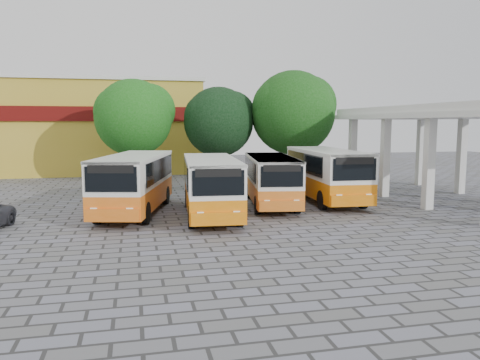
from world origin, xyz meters
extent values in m
plane|color=#5E5E5E|center=(0.00, 0.00, 0.00)|extent=(90.00, 90.00, 0.00)
cube|color=silver|center=(7.85, 10.50, 2.50)|extent=(0.45, 0.45, 5.00)
cube|color=silver|center=(13.15, 10.50, 2.50)|extent=(0.45, 0.45, 5.00)
cube|color=silver|center=(10.50, 4.00, 5.20)|extent=(6.60, 15.60, 0.40)
cube|color=silver|center=(10.50, 4.00, 4.85)|extent=(6.80, 15.80, 0.30)
cube|color=gold|center=(-11.00, 26.00, 4.00)|extent=(20.00, 10.00, 8.00)
cube|color=#590C0A|center=(-11.00, 20.90, 5.20)|extent=(20.00, 0.20, 1.20)
cube|color=silver|center=(-11.00, 26.00, 8.15)|extent=(20.40, 10.40, 0.30)
cube|color=orange|center=(-6.95, 4.10, 0.90)|extent=(4.19, 8.28, 1.04)
cube|color=white|center=(-6.95, 4.10, 2.15)|extent=(4.19, 8.28, 1.46)
cube|color=white|center=(-6.95, 4.10, 2.82)|extent=(4.24, 8.29, 0.12)
cube|color=black|center=(-8.16, 4.10, 2.17)|extent=(1.59, 6.38, 1.04)
cube|color=black|center=(-5.74, 4.10, 2.17)|extent=(1.59, 6.38, 1.04)
cube|color=black|center=(-6.95, 0.11, 2.17)|extent=(2.09, 0.55, 1.04)
cube|color=black|center=(-6.95, 0.11, 2.58)|extent=(1.85, 0.50, 0.34)
cylinder|color=black|center=(-8.02, 1.52, 0.50)|extent=(0.28, 0.99, 0.99)
cylinder|color=black|center=(-5.88, 1.52, 0.50)|extent=(0.28, 0.99, 0.99)
cylinder|color=black|center=(-8.02, 6.69, 0.50)|extent=(0.28, 0.99, 0.99)
cylinder|color=black|center=(-5.88, 6.69, 0.50)|extent=(0.28, 0.99, 0.99)
cube|color=orange|center=(-3.40, 2.48, 0.87)|extent=(2.94, 7.85, 1.01)
cube|color=white|center=(-3.40, 2.48, 2.08)|extent=(2.94, 7.85, 1.41)
cube|color=white|center=(-3.40, 2.48, 2.73)|extent=(2.99, 7.85, 0.12)
cube|color=black|center=(-4.58, 2.48, 2.09)|extent=(0.58, 6.32, 1.01)
cube|color=black|center=(-2.23, 2.48, 2.09)|extent=(0.58, 6.32, 1.01)
cube|color=black|center=(-3.40, -1.38, 2.09)|extent=(2.06, 0.22, 1.01)
cube|color=black|center=(-3.40, -1.38, 2.50)|extent=(1.82, 0.21, 0.33)
cylinder|color=black|center=(-4.44, -0.01, 0.48)|extent=(0.27, 0.96, 0.96)
cylinder|color=black|center=(-2.37, -0.01, 0.48)|extent=(0.27, 0.96, 0.96)
cylinder|color=black|center=(-4.44, 4.98, 0.48)|extent=(0.27, 0.96, 0.96)
cylinder|color=black|center=(-2.37, 4.98, 0.48)|extent=(0.27, 0.96, 0.96)
cube|color=orange|center=(0.24, 4.67, 0.83)|extent=(3.30, 7.57, 0.96)
cube|color=white|center=(0.24, 4.67, 1.98)|extent=(3.30, 7.57, 1.35)
cube|color=white|center=(0.24, 4.67, 2.60)|extent=(3.34, 7.58, 0.11)
cube|color=black|center=(-0.88, 4.67, 2.00)|extent=(0.98, 5.98, 0.96)
cube|color=black|center=(1.36, 4.67, 2.00)|extent=(0.98, 5.98, 0.96)
cube|color=black|center=(0.24, 0.99, 2.00)|extent=(1.95, 0.35, 0.96)
cube|color=black|center=(0.24, 0.99, 2.38)|extent=(1.73, 0.33, 0.31)
cylinder|color=black|center=(-0.75, 2.29, 0.46)|extent=(0.26, 0.92, 0.92)
cylinder|color=black|center=(1.23, 2.29, 0.46)|extent=(0.26, 0.92, 0.92)
cylinder|color=black|center=(-0.75, 7.05, 0.46)|extent=(0.26, 0.92, 0.92)
cylinder|color=black|center=(1.23, 7.05, 0.46)|extent=(0.26, 0.92, 0.92)
cube|color=orange|center=(3.71, 5.37, 0.92)|extent=(2.98, 8.26, 1.07)
cube|color=white|center=(3.71, 5.37, 2.20)|extent=(2.98, 8.26, 1.49)
cube|color=white|center=(3.71, 5.37, 2.88)|extent=(3.03, 8.27, 0.12)
cube|color=black|center=(2.47, 5.37, 2.21)|extent=(0.51, 6.68, 1.07)
cube|color=black|center=(4.95, 5.37, 2.21)|extent=(0.51, 6.68, 1.07)
cube|color=black|center=(3.71, 1.29, 2.21)|extent=(2.18, 0.20, 1.07)
cube|color=black|center=(3.71, 1.29, 2.64)|extent=(1.93, 0.19, 0.34)
cylinder|color=black|center=(2.62, 2.73, 0.51)|extent=(0.28, 1.01, 1.01)
cylinder|color=black|center=(4.81, 2.73, 0.51)|extent=(0.28, 1.01, 1.01)
cylinder|color=black|center=(2.62, 8.01, 0.51)|extent=(0.28, 1.01, 1.01)
cylinder|color=black|center=(4.81, 8.01, 0.51)|extent=(0.28, 1.01, 1.01)
cylinder|color=black|center=(-6.92, 15.68, 1.78)|extent=(0.39, 0.39, 3.57)
sphere|color=#155C0F|center=(-6.92, 15.68, 4.84)|extent=(5.57, 5.57, 5.57)
sphere|color=#155C0F|center=(-5.80, 15.98, 5.39)|extent=(3.90, 3.90, 3.90)
sphere|color=#155C0F|center=(-7.89, 15.48, 5.25)|extent=(3.62, 3.62, 3.62)
cylinder|color=black|center=(-0.68, 15.51, 1.67)|extent=(0.40, 0.40, 3.34)
sphere|color=black|center=(-0.68, 15.51, 4.53)|extent=(5.24, 5.24, 5.24)
sphere|color=black|center=(0.37, 15.81, 5.06)|extent=(3.66, 3.66, 3.66)
sphere|color=black|center=(-1.59, 15.31, 4.93)|extent=(3.40, 3.40, 3.40)
cylinder|color=black|center=(4.81, 14.38, 1.95)|extent=(0.41, 0.41, 3.89)
sphere|color=#11460C|center=(4.81, 14.38, 5.22)|extent=(6.30, 6.30, 6.30)
sphere|color=#11460C|center=(6.07, 14.68, 5.85)|extent=(4.41, 4.41, 4.41)
sphere|color=#11460C|center=(3.71, 14.18, 5.69)|extent=(4.09, 4.09, 4.09)
camera|label=1|loc=(-6.94, -19.37, 4.44)|focal=35.00mm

